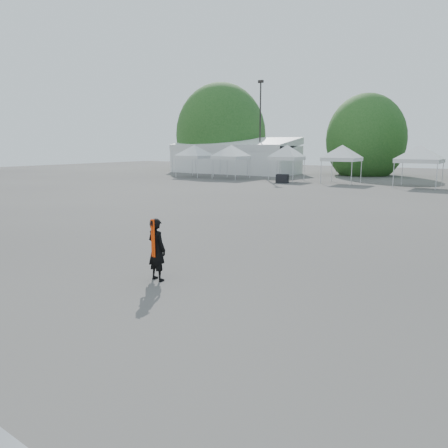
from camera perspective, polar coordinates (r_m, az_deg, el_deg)
The scene contains 12 objects.
ground at distance 11.82m, azimuth 0.46°, elevation -5.94°, with size 120.00×120.00×0.00m, color #474442.
marquee at distance 52.70m, azimuth 1.37°, elevation 8.80°, with size 15.00×6.25×4.23m.
light_pole_west at distance 49.84m, azimuth 4.75°, elevation 13.06°, with size 0.60×0.25×10.30m.
tree_far_w at distance 57.40m, azimuth -0.42°, elevation 11.49°, with size 4.80×4.80×7.30m.
tree_mid_w at distance 51.50m, azimuth 18.02°, elevation 10.46°, with size 4.16×4.16×6.33m.
tent_a at distance 46.35m, azimuth -3.89°, elevation 9.93°, with size 4.26×4.26×3.88m.
tent_b at distance 43.81m, azimuth 0.94°, elevation 9.94°, with size 4.14×4.14×3.88m.
tent_c at distance 41.81m, azimuth 8.24°, elevation 9.82°, with size 3.80×3.80×3.88m.
tent_d at distance 39.85m, azimuth 15.20°, elevation 9.55°, with size 4.08×4.08×3.88m.
tent_e at distance 38.16m, azimuth 24.27°, elevation 9.00°, with size 4.66×4.66×3.88m.
man at distance 10.84m, azimuth -8.78°, elevation -3.30°, with size 0.62×0.46×1.56m.
crate_west at distance 39.06m, azimuth 7.63°, elevation 5.89°, with size 1.00×0.78×0.78m, color black.
Camera 1 is at (6.23, -9.49, 3.29)m, focal length 35.00 mm.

